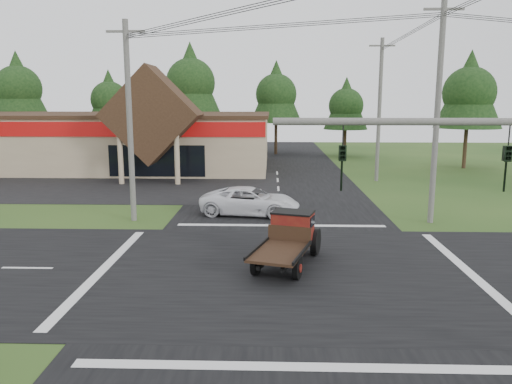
{
  "coord_description": "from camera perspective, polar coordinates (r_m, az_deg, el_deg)",
  "views": [
    {
      "loc": [
        -0.53,
        -18.24,
        6.45
      ],
      "look_at": [
        -1.24,
        4.78,
        2.2
      ],
      "focal_mm": 35.0,
      "sensor_mm": 36.0,
      "label": 1
    }
  ],
  "objects": [
    {
      "name": "ground",
      "position": [
        19.35,
        3.28,
        -9.03
      ],
      "size": [
        120.0,
        120.0,
        0.0
      ],
      "primitive_type": "plane",
      "color": "#264619",
      "rests_on": "ground"
    },
    {
      "name": "road_ns",
      "position": [
        19.35,
        3.28,
        -9.0
      ],
      "size": [
        12.0,
        120.0,
        0.02
      ],
      "primitive_type": "cube",
      "color": "black",
      "rests_on": "ground"
    },
    {
      "name": "road_ew",
      "position": [
        19.34,
        3.28,
        -9.0
      ],
      "size": [
        120.0,
        12.0,
        0.02
      ],
      "primitive_type": "cube",
      "color": "black",
      "rests_on": "ground"
    },
    {
      "name": "parking_apron",
      "position": [
        40.12,
        -17.88,
        0.72
      ],
      "size": [
        28.0,
        14.0,
        0.02
      ],
      "primitive_type": "cube",
      "color": "black",
      "rests_on": "ground"
    },
    {
      "name": "cvs_building",
      "position": [
        50.29,
        -15.88,
        5.87
      ],
      "size": [
        30.4,
        18.2,
        9.19
      ],
      "color": "tan",
      "rests_on": "ground"
    },
    {
      "name": "utility_pole_nw",
      "position": [
        27.3,
        -14.25,
        7.91
      ],
      "size": [
        2.0,
        0.3,
        10.5
      ],
      "color": "#595651",
      "rests_on": "ground"
    },
    {
      "name": "utility_pole_ne",
      "position": [
        27.59,
        20.01,
        8.67
      ],
      "size": [
        2.0,
        0.3,
        11.5
      ],
      "color": "#595651",
      "rests_on": "ground"
    },
    {
      "name": "utility_pole_n",
      "position": [
        41.14,
        13.92,
        9.16
      ],
      "size": [
        2.0,
        0.3,
        11.2
      ],
      "color": "#595651",
      "rests_on": "ground"
    },
    {
      "name": "tree_row_a",
      "position": [
        65.29,
        -25.55,
        10.86
      ],
      "size": [
        6.72,
        6.72,
        12.12
      ],
      "color": "#332316",
      "rests_on": "ground"
    },
    {
      "name": "tree_row_b",
      "position": [
        63.31,
        -16.41,
        10.27
      ],
      "size": [
        5.6,
        5.6,
        10.1
      ],
      "color": "#332316",
      "rests_on": "ground"
    },
    {
      "name": "tree_row_c",
      "position": [
        60.03,
        -7.49,
        12.53
      ],
      "size": [
        7.28,
        7.28,
        13.13
      ],
      "color": "#332316",
      "rests_on": "ground"
    },
    {
      "name": "tree_row_d",
      "position": [
        60.24,
        2.32,
        11.33
      ],
      "size": [
        6.16,
        6.16,
        11.11
      ],
      "color": "#332316",
      "rests_on": "ground"
    },
    {
      "name": "tree_row_e",
      "position": [
        58.86,
        10.26,
        9.88
      ],
      "size": [
        5.04,
        5.04,
        9.09
      ],
      "color": "#332316",
      "rests_on": "ground"
    },
    {
      "name": "tree_side_ne",
      "position": [
        51.68,
        23.2,
        10.65
      ],
      "size": [
        6.16,
        6.16,
        11.11
      ],
      "color": "#332316",
      "rests_on": "ground"
    },
    {
      "name": "antique_flatbed_truck",
      "position": [
        19.71,
        3.52,
        -5.57
      ],
      "size": [
        3.17,
        5.17,
        2.03
      ],
      "primitive_type": null,
      "rotation": [
        0.0,
        0.0,
        -0.29
      ],
      "color": "#5B0D0F",
      "rests_on": "ground"
    },
    {
      "name": "white_pickup",
      "position": [
        28.43,
        -0.67,
        -1.05
      ],
      "size": [
        5.94,
        3.39,
        1.56
      ],
      "primitive_type": "imported",
      "rotation": [
        0.0,
        0.0,
        1.42
      ],
      "color": "white",
      "rests_on": "ground"
    }
  ]
}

